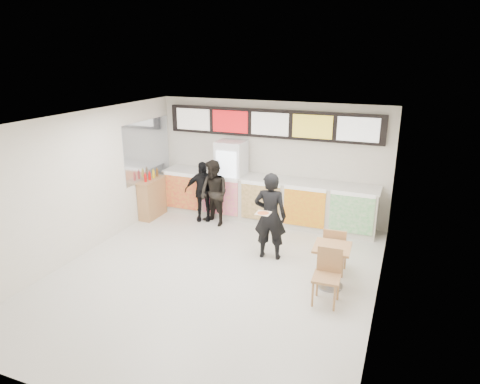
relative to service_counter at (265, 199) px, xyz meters
The scene contains 15 objects.
floor 3.15m from the service_counter, 90.00° to the right, with size 7.00×7.00×0.00m, color beige.
ceiling 3.93m from the service_counter, 90.00° to the right, with size 7.00×7.00×0.00m, color white.
wall_back 1.01m from the service_counter, 90.00° to the left, with size 6.00×6.00×0.00m, color silver.
wall_left 4.41m from the service_counter, 134.13° to the right, with size 7.00×7.00×0.00m, color silver.
wall_right 4.41m from the service_counter, 45.87° to the right, with size 7.00×7.00×0.00m, color silver.
service_counter is the anchor object (origin of this frame).
menu_board 1.90m from the service_counter, 90.00° to the left, with size 5.50×0.14×0.70m.
drinks_fridge 1.03m from the service_counter, behind, with size 0.70×0.67×2.00m.
mirror_panel 3.28m from the service_counter, 167.87° to the right, with size 0.01×2.00×1.50m, color #B2B7BF.
customer_main 2.11m from the service_counter, 68.64° to the right, with size 0.67×0.44×1.85m, color black.
customer_left 1.33m from the service_counter, 146.71° to the right, with size 0.80×0.62×1.64m, color black.
customer_mid 1.60m from the service_counter, 160.07° to the right, with size 0.91×0.38×1.54m, color black.
pizza_slice 2.57m from the service_counter, 72.39° to the right, with size 0.36×0.36×0.02m.
cafe_table 3.43m from the service_counter, 50.84° to the right, with size 0.68×1.66×0.96m.
condiment_ledge 2.94m from the service_counter, 163.58° to the right, with size 0.37×0.91×1.22m.
Camera 1 is at (3.22, -6.67, 4.11)m, focal length 32.00 mm.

